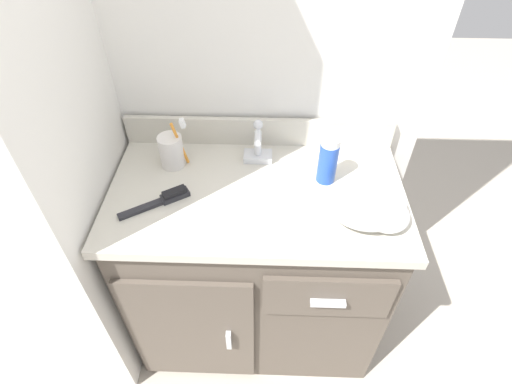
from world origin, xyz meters
TOP-DOWN VIEW (x-y plane):
  - ground_plane at (0.00, 0.00)m, footprint 6.00×6.00m
  - wall_back at (0.00, 0.29)m, footprint 1.05×0.08m
  - wall_left at (-0.49, 0.00)m, footprint 0.08×0.56m
  - vanity at (-0.00, -0.00)m, footprint 0.87×0.50m
  - backsplash at (0.00, 0.23)m, footprint 0.87×0.02m
  - sink_faucet at (0.00, 0.15)m, footprint 0.09×0.09m
  - toothbrush_cup at (-0.26, 0.11)m, footprint 0.09×0.07m
  - shaving_cream_can at (0.21, 0.06)m, footprint 0.06×0.06m
  - hairbrush at (-0.26, -0.05)m, footprint 0.19×0.13m
  - hand_towel at (0.31, -0.08)m, footprint 0.22×0.20m

SIDE VIEW (x-z plane):
  - ground_plane at x=0.00m, z-range 0.00..0.00m
  - vanity at x=0.00m, z-range 0.02..0.79m
  - hairbrush at x=-0.26m, z-range 0.77..0.80m
  - hand_towel at x=0.31m, z-range 0.77..0.85m
  - backsplash at x=0.00m, z-range 0.78..0.87m
  - sink_faucet at x=0.00m, z-range 0.76..0.89m
  - toothbrush_cup at x=-0.26m, z-range 0.75..0.91m
  - shaving_cream_can at x=0.21m, z-range 0.78..0.93m
  - wall_back at x=0.00m, z-range 0.00..2.20m
  - wall_left at x=-0.49m, z-range 0.00..2.20m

